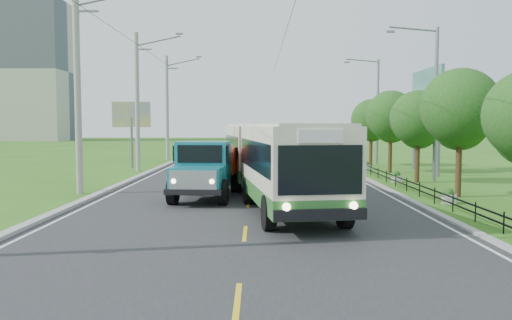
{
  "coord_description": "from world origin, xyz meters",
  "views": [
    {
      "loc": [
        0.37,
        -15.23,
        3.36
      ],
      "look_at": [
        0.33,
        5.67,
        1.9
      ],
      "focal_mm": 35.0,
      "sensor_mm": 36.0,
      "label": 1
    }
  ],
  "objects_px": {
    "tree_fourth": "(418,121)",
    "tree_back": "(371,122)",
    "billboard_right": "(427,97)",
    "dump_truck": "(207,166)",
    "pole_far": "(167,107)",
    "tree_fifth": "(391,118)",
    "pole_mid": "(138,101)",
    "bus": "(271,155)",
    "tree_third": "(460,112)",
    "streetlight_mid": "(433,99)",
    "planter_far": "(367,166)",
    "streetlight_far": "(376,107)",
    "pole_near": "(78,89)",
    "billboard_left": "(131,119)",
    "planter_mid": "(397,177)",
    "planter_near": "(449,197)"
  },
  "relations": [
    {
      "from": "tree_fourth",
      "to": "streetlight_far",
      "type": "height_order",
      "value": "streetlight_far"
    },
    {
      "from": "streetlight_mid",
      "to": "billboard_right",
      "type": "xyz_separation_m",
      "value": [
        1.66,
        6.0,
        0.44
      ]
    },
    {
      "from": "streetlight_mid",
      "to": "bus",
      "type": "bearing_deg",
      "value": -146.33
    },
    {
      "from": "tree_back",
      "to": "tree_fourth",
      "type": "bearing_deg",
      "value": -90.0
    },
    {
      "from": "planter_near",
      "to": "planter_mid",
      "type": "xyz_separation_m",
      "value": [
        0.0,
        8.0,
        0.0
      ]
    },
    {
      "from": "pole_near",
      "to": "tree_fifth",
      "type": "distance_m",
      "value": 21.31
    },
    {
      "from": "tree_fourth",
      "to": "tree_back",
      "type": "bearing_deg",
      "value": 90.0
    },
    {
      "from": "tree_third",
      "to": "planter_near",
      "type": "xyz_separation_m",
      "value": [
        -1.26,
        -2.14,
        -3.7
      ]
    },
    {
      "from": "planter_mid",
      "to": "bus",
      "type": "xyz_separation_m",
      "value": [
        -7.59,
        -6.42,
        1.71
      ]
    },
    {
      "from": "pole_far",
      "to": "tree_fifth",
      "type": "xyz_separation_m",
      "value": [
        18.12,
        -12.86,
        -1.24
      ]
    },
    {
      "from": "tree_fifth",
      "to": "streetlight_far",
      "type": "height_order",
      "value": "streetlight_far"
    },
    {
      "from": "planter_mid",
      "to": "planter_far",
      "type": "xyz_separation_m",
      "value": [
        0.0,
        8.0,
        0.0
      ]
    },
    {
      "from": "tree_fourth",
      "to": "billboard_left",
      "type": "distance_m",
      "value": 21.72
    },
    {
      "from": "tree_back",
      "to": "bus",
      "type": "bearing_deg",
      "value": -115.49
    },
    {
      "from": "tree_third",
      "to": "billboard_left",
      "type": "height_order",
      "value": "tree_third"
    },
    {
      "from": "planter_far",
      "to": "bus",
      "type": "xyz_separation_m",
      "value": [
        -7.59,
        -14.42,
        1.71
      ]
    },
    {
      "from": "tree_fourth",
      "to": "planter_near",
      "type": "xyz_separation_m",
      "value": [
        -1.26,
        -8.14,
        -3.3
      ]
    },
    {
      "from": "tree_fifth",
      "to": "tree_third",
      "type": "bearing_deg",
      "value": -90.0
    },
    {
      "from": "pole_mid",
      "to": "planter_far",
      "type": "distance_m",
      "value": 17.56
    },
    {
      "from": "tree_fourth",
      "to": "billboard_left",
      "type": "bearing_deg",
      "value": 153.01
    },
    {
      "from": "tree_fourth",
      "to": "billboard_right",
      "type": "xyz_separation_m",
      "value": [
        2.44,
        5.86,
        1.76
      ]
    },
    {
      "from": "streetlight_mid",
      "to": "pole_mid",
      "type": "bearing_deg",
      "value": 159.68
    },
    {
      "from": "streetlight_mid",
      "to": "billboard_left",
      "type": "xyz_separation_m",
      "value": [
        -20.14,
        10.0,
        -1.04
      ]
    },
    {
      "from": "pole_mid",
      "to": "billboard_right",
      "type": "bearing_deg",
      "value": -2.78
    },
    {
      "from": "billboard_right",
      "to": "tree_back",
      "type": "bearing_deg",
      "value": 111.7
    },
    {
      "from": "pole_far",
      "to": "pole_near",
      "type": "bearing_deg",
      "value": -90.0
    },
    {
      "from": "streetlight_mid",
      "to": "dump_truck",
      "type": "bearing_deg",
      "value": -153.5
    },
    {
      "from": "tree_third",
      "to": "bus",
      "type": "bearing_deg",
      "value": -176.38
    },
    {
      "from": "tree_fourth",
      "to": "tree_fifth",
      "type": "height_order",
      "value": "tree_fifth"
    },
    {
      "from": "pole_mid",
      "to": "dump_truck",
      "type": "xyz_separation_m",
      "value": [
        6.33,
        -13.27,
        -3.6
      ]
    },
    {
      "from": "tree_fifth",
      "to": "dump_truck",
      "type": "xyz_separation_m",
      "value": [
        -11.79,
        -12.41,
        -2.36
      ]
    },
    {
      "from": "tree_fourth",
      "to": "tree_fifth",
      "type": "distance_m",
      "value": 6.01
    },
    {
      "from": "pole_far",
      "to": "planter_far",
      "type": "height_order",
      "value": "pole_far"
    },
    {
      "from": "billboard_right",
      "to": "dump_truck",
      "type": "bearing_deg",
      "value": -139.24
    },
    {
      "from": "streetlight_mid",
      "to": "bus",
      "type": "xyz_separation_m",
      "value": [
        -9.64,
        -6.42,
        -2.9
      ]
    },
    {
      "from": "planter_far",
      "to": "pole_far",
      "type": "bearing_deg",
      "value": 146.88
    },
    {
      "from": "tree_fifth",
      "to": "billboard_right",
      "type": "bearing_deg",
      "value": -3.3
    },
    {
      "from": "tree_fifth",
      "to": "tree_back",
      "type": "xyz_separation_m",
      "value": [
        -0.0,
        6.0,
        -0.2
      ]
    },
    {
      "from": "bus",
      "to": "tree_third",
      "type": "bearing_deg",
      "value": -4.38
    },
    {
      "from": "pole_near",
      "to": "planter_mid",
      "type": "height_order",
      "value": "pole_near"
    },
    {
      "from": "pole_mid",
      "to": "tree_fifth",
      "type": "relative_size",
      "value": 1.72
    },
    {
      "from": "tree_back",
      "to": "billboard_left",
      "type": "xyz_separation_m",
      "value": [
        -19.36,
        -2.14,
        0.21
      ]
    },
    {
      "from": "tree_third",
      "to": "streetlight_mid",
      "type": "height_order",
      "value": "streetlight_mid"
    },
    {
      "from": "pole_far",
      "to": "dump_truck",
      "type": "height_order",
      "value": "pole_far"
    },
    {
      "from": "pole_far",
      "to": "billboard_left",
      "type": "height_order",
      "value": "pole_far"
    },
    {
      "from": "billboard_right",
      "to": "tree_third",
      "type": "bearing_deg",
      "value": -101.64
    },
    {
      "from": "pole_far",
      "to": "planter_far",
      "type": "distance_m",
      "value": 20.7
    },
    {
      "from": "tree_fifth",
      "to": "planter_near",
      "type": "bearing_deg",
      "value": -95.08
    },
    {
      "from": "tree_fourth",
      "to": "streetlight_mid",
      "type": "height_order",
      "value": "streetlight_mid"
    },
    {
      "from": "billboard_left",
      "to": "bus",
      "type": "bearing_deg",
      "value": -57.38
    }
  ]
}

